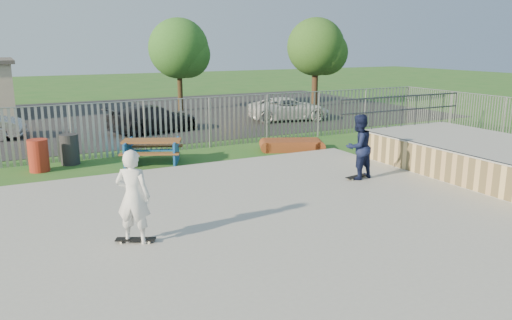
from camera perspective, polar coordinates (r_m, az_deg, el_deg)
name	(u,v)px	position (r m, az deg, el deg)	size (l,w,h in m)	color
ground	(212,240)	(10.77, -5.02, -9.06)	(120.00, 120.00, 0.00)	#265F20
concrete_slab	(212,236)	(10.74, -5.03, -8.69)	(15.00, 12.00, 0.15)	#999994
quarter_pipe	(481,158)	(17.11, 24.28, 0.18)	(5.50, 7.05, 2.19)	tan
fence	(184,149)	(14.94, -8.24, 1.21)	(26.04, 16.02, 2.00)	gray
picnic_table	(152,151)	(17.59, -11.77, 0.97)	(2.46, 2.28, 0.83)	brown
funbox	(292,145)	(19.41, 4.10, 1.71)	(2.31, 1.79, 0.41)	brown
trash_bin_red	(39,156)	(17.60, -23.60, 0.47)	(0.63, 0.63, 1.05)	maroon
trash_bin_grey	(70,149)	(18.23, -20.52, 1.14)	(0.63, 0.63, 1.04)	#252427
parking_lot	(79,120)	(28.78, -19.59, 4.35)	(40.00, 18.00, 0.02)	black
car_dark	(153,119)	(23.73, -11.66, 4.66)	(1.76, 4.34, 1.26)	black
car_white	(289,109)	(26.95, 3.77, 5.86)	(2.02, 4.38, 1.22)	silver
tree_mid	(179,49)	(30.98, -8.83, 12.47)	(3.60, 3.60, 5.56)	#3E2E19
tree_right	(316,47)	(32.95, 6.85, 12.69)	(3.68, 3.68, 5.67)	#462F1C
skateboard_a	(357,177)	(15.12, 11.45, -1.93)	(0.82, 0.34, 0.08)	black
skateboard_b	(136,240)	(10.49, -13.58, -8.92)	(0.81, 0.53, 0.08)	black
skater_navy	(358,147)	(14.91, 11.61, 1.48)	(0.93, 0.73, 1.92)	#12193A
skater_white	(133,197)	(10.18, -13.86, -4.11)	(0.70, 0.46, 1.92)	white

